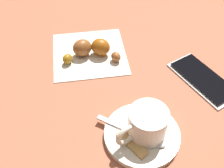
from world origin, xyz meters
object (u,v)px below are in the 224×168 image
(sugar_packet, at_px, (132,144))
(teaspoon, at_px, (142,136))
(saucer, at_px, (142,135))
(espresso_cup, at_px, (147,124))
(croissant, at_px, (91,49))
(cell_phone, at_px, (203,79))
(napkin, at_px, (89,53))

(sugar_packet, bearing_deg, teaspoon, 91.11)
(saucer, bearing_deg, espresso_cup, -113.19)
(croissant, bearing_deg, cell_phone, -125.87)
(teaspoon, bearing_deg, croissant, 5.59)
(croissant, bearing_deg, saucer, -173.57)
(cell_phone, bearing_deg, teaspoon, 117.97)
(saucer, distance_m, teaspoon, 0.01)
(croissant, bearing_deg, teaspoon, -174.41)
(espresso_cup, distance_m, croissant, 0.24)
(saucer, relative_size, teaspoon, 1.29)
(napkin, bearing_deg, cell_phone, -127.34)
(sugar_packet, bearing_deg, cell_phone, 94.50)
(saucer, bearing_deg, croissant, 6.43)
(sugar_packet, distance_m, cell_phone, 0.22)
(espresso_cup, xyz_separation_m, sugar_packet, (-0.01, 0.03, -0.02))
(sugar_packet, distance_m, napkin, 0.26)
(espresso_cup, xyz_separation_m, napkin, (0.24, 0.03, -0.04))
(espresso_cup, distance_m, teaspoon, 0.03)
(espresso_cup, bearing_deg, sugar_packet, 115.89)
(sugar_packet, bearing_deg, napkin, 157.98)
(teaspoon, distance_m, sugar_packet, 0.02)
(cell_phone, bearing_deg, espresso_cup, 117.86)
(napkin, bearing_deg, croissant, -163.15)
(napkin, bearing_deg, teaspoon, -173.93)
(napkin, relative_size, cell_phone, 1.01)
(croissant, xyz_separation_m, cell_phone, (-0.15, -0.20, -0.02))
(sugar_packet, relative_size, croissant, 0.47)
(teaspoon, distance_m, napkin, 0.25)
(sugar_packet, relative_size, napkin, 0.37)
(espresso_cup, distance_m, sugar_packet, 0.04)
(teaspoon, bearing_deg, saucer, -22.75)
(saucer, distance_m, espresso_cup, 0.03)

